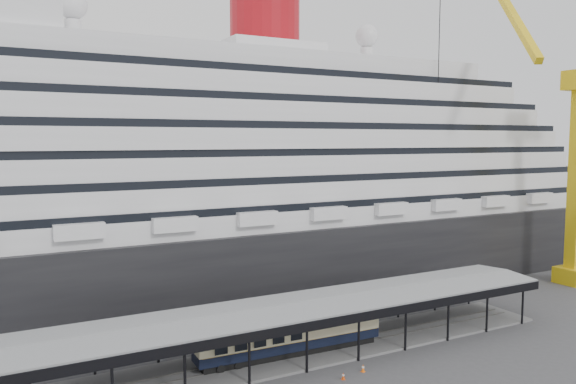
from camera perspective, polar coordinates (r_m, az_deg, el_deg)
name	(u,v)px	position (r m, az deg, el deg)	size (l,w,h in m)	color
ground	(339,370)	(54.89, 5.16, -17.55)	(200.00, 200.00, 0.00)	#3E3E40
cruise_ship	(214,161)	(79.32, -7.52, 3.14)	(130.00, 30.00, 43.90)	black
platform_canopy	(311,329)	(58.00, 2.38, -13.75)	(56.00, 9.18, 5.30)	slate
crane_yellow	(571,149)	(91.67, 26.79, 3.91)	(23.83, 18.78, 47.60)	yellow
pullman_carriage	(290,333)	(56.89, 0.24, -14.16)	(19.43, 3.13, 19.01)	black
traffic_cone_left	(343,376)	(52.85, 5.63, -18.10)	(0.42, 0.42, 0.66)	#D3410B
traffic_cone_right	(363,368)	(54.58, 7.63, -17.30)	(0.48, 0.48, 0.72)	orange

